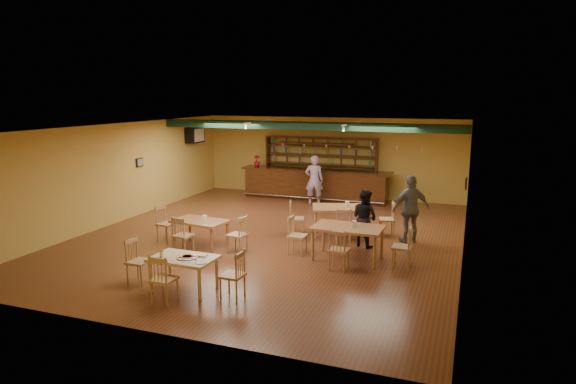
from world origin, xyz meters
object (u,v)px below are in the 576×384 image
at_px(dining_table_b, 341,221).
at_px(near_table, 184,274).
at_px(patron_bar, 314,180).
at_px(bar_counter, 315,185).
at_px(dining_table_c, 200,233).
at_px(dining_table_d, 348,243).
at_px(patron_right_a, 364,218).

relative_size(dining_table_b, near_table, 1.26).
bearing_deg(near_table, patron_bar, 91.15).
bearing_deg(bar_counter, dining_table_c, -98.80).
bearing_deg(dining_table_b, bar_counter, 97.80).
bearing_deg(dining_table_d, near_table, -129.98).
bearing_deg(dining_table_d, patron_right_a, 85.49).
bearing_deg(dining_table_b, dining_table_c, -161.79).
bearing_deg(dining_table_d, patron_bar, 116.15).
bearing_deg(bar_counter, near_table, -89.04).
distance_m(patron_bar, patron_right_a, 5.10).
bearing_deg(dining_table_c, near_table, -58.25).
distance_m(dining_table_c, patron_bar, 5.98).
height_order(dining_table_d, patron_bar, patron_bar).
xyz_separation_m(bar_counter, dining_table_c, (-1.03, -6.65, -0.22)).
bearing_deg(near_table, bar_counter, 92.50).
distance_m(dining_table_d, patron_bar, 6.16).
height_order(bar_counter, dining_table_b, bar_counter).
bearing_deg(dining_table_c, dining_table_d, 11.83).
distance_m(bar_counter, patron_right_a, 5.92).
height_order(near_table, patron_bar, patron_bar).
xyz_separation_m(bar_counter, patron_bar, (0.21, -0.83, 0.31)).
xyz_separation_m(dining_table_d, patron_right_a, (0.13, 1.25, 0.34)).
bearing_deg(bar_counter, dining_table_d, -66.59).
relative_size(dining_table_b, patron_bar, 0.91).
relative_size(bar_counter, patron_bar, 3.19).
relative_size(dining_table_d, patron_bar, 0.92).
relative_size(dining_table_d, patron_right_a, 1.09).
bearing_deg(patron_right_a, bar_counter, -32.16).
bearing_deg(near_table, patron_right_a, 58.40).
bearing_deg(dining_table_c, patron_right_a, 28.97).
height_order(dining_table_b, dining_table_d, dining_table_d).
distance_m(dining_table_c, near_table, 2.96).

